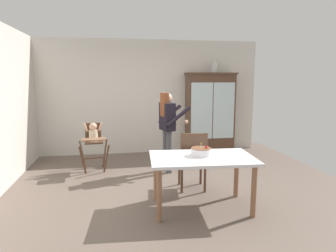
{
  "coord_description": "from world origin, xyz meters",
  "views": [
    {
      "loc": [
        -0.82,
        -4.43,
        1.79
      ],
      "look_at": [
        0.1,
        0.7,
        0.95
      ],
      "focal_mm": 31.4,
      "sensor_mm": 36.0,
      "label": 1
    }
  ],
  "objects_px": {
    "china_cabinet": "(210,113)",
    "ceramic_vase": "(214,68)",
    "adult_person": "(168,122)",
    "dining_table": "(202,164)",
    "dining_chair_far_side": "(193,157)",
    "birthday_cake": "(201,152)",
    "high_chair_with_toddler": "(94,138)"
  },
  "relations": [
    {
      "from": "adult_person",
      "to": "dining_chair_far_side",
      "type": "relative_size",
      "value": 1.59
    },
    {
      "from": "china_cabinet",
      "to": "birthday_cake",
      "type": "height_order",
      "value": "china_cabinet"
    },
    {
      "from": "china_cabinet",
      "to": "dining_table",
      "type": "height_order",
      "value": "china_cabinet"
    },
    {
      "from": "china_cabinet",
      "to": "adult_person",
      "type": "bearing_deg",
      "value": -133.55
    },
    {
      "from": "adult_person",
      "to": "ceramic_vase",
      "type": "bearing_deg",
      "value": -58.01
    },
    {
      "from": "high_chair_with_toddler",
      "to": "dining_table",
      "type": "bearing_deg",
      "value": -57.75
    },
    {
      "from": "china_cabinet",
      "to": "dining_table",
      "type": "distance_m",
      "value": 3.26
    },
    {
      "from": "china_cabinet",
      "to": "adult_person",
      "type": "distance_m",
      "value": 1.86
    },
    {
      "from": "high_chair_with_toddler",
      "to": "dining_chair_far_side",
      "type": "distance_m",
      "value": 2.14
    },
    {
      "from": "adult_person",
      "to": "high_chair_with_toddler",
      "type": "bearing_deg",
      "value": 63.96
    },
    {
      "from": "china_cabinet",
      "to": "high_chair_with_toddler",
      "type": "distance_m",
      "value": 2.9
    },
    {
      "from": "high_chair_with_toddler",
      "to": "dining_table",
      "type": "relative_size",
      "value": 0.65
    },
    {
      "from": "dining_table",
      "to": "dining_chair_far_side",
      "type": "height_order",
      "value": "dining_chair_far_side"
    },
    {
      "from": "adult_person",
      "to": "dining_chair_far_side",
      "type": "bearing_deg",
      "value": 178.88
    },
    {
      "from": "dining_table",
      "to": "dining_chair_far_side",
      "type": "relative_size",
      "value": 1.53
    },
    {
      "from": "high_chair_with_toddler",
      "to": "adult_person",
      "type": "xyz_separation_m",
      "value": [
        1.41,
        -0.33,
        0.31
      ]
    },
    {
      "from": "dining_table",
      "to": "dining_chair_far_side",
      "type": "bearing_deg",
      "value": 85.95
    },
    {
      "from": "china_cabinet",
      "to": "ceramic_vase",
      "type": "bearing_deg",
      "value": 2.98
    },
    {
      "from": "high_chair_with_toddler",
      "to": "dining_table",
      "type": "distance_m",
      "value": 2.57
    },
    {
      "from": "dining_chair_far_side",
      "to": "high_chair_with_toddler",
      "type": "bearing_deg",
      "value": -34.18
    },
    {
      "from": "high_chair_with_toddler",
      "to": "adult_person",
      "type": "relative_size",
      "value": 0.62
    },
    {
      "from": "ceramic_vase",
      "to": "dining_table",
      "type": "xyz_separation_m",
      "value": [
        -1.18,
        -3.06,
        -1.41
      ]
    },
    {
      "from": "ceramic_vase",
      "to": "dining_chair_far_side",
      "type": "xyz_separation_m",
      "value": [
        -1.13,
        -2.41,
        -1.5
      ]
    },
    {
      "from": "dining_table",
      "to": "birthday_cake",
      "type": "bearing_deg",
      "value": 88.35
    },
    {
      "from": "dining_table",
      "to": "china_cabinet",
      "type": "bearing_deg",
      "value": 70.03
    },
    {
      "from": "dining_chair_far_side",
      "to": "birthday_cake",
      "type": "bearing_deg",
      "value": 91.77
    },
    {
      "from": "ceramic_vase",
      "to": "high_chair_with_toddler",
      "type": "relative_size",
      "value": 0.28
    },
    {
      "from": "birthday_cake",
      "to": "dining_table",
      "type": "bearing_deg",
      "value": -91.65
    },
    {
      "from": "china_cabinet",
      "to": "birthday_cake",
      "type": "distance_m",
      "value": 3.19
    },
    {
      "from": "high_chair_with_toddler",
      "to": "adult_person",
      "type": "bearing_deg",
      "value": -18.82
    },
    {
      "from": "ceramic_vase",
      "to": "adult_person",
      "type": "xyz_separation_m",
      "value": [
        -1.36,
        -1.35,
        -1.08
      ]
    },
    {
      "from": "adult_person",
      "to": "dining_table",
      "type": "distance_m",
      "value": 1.74
    }
  ]
}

